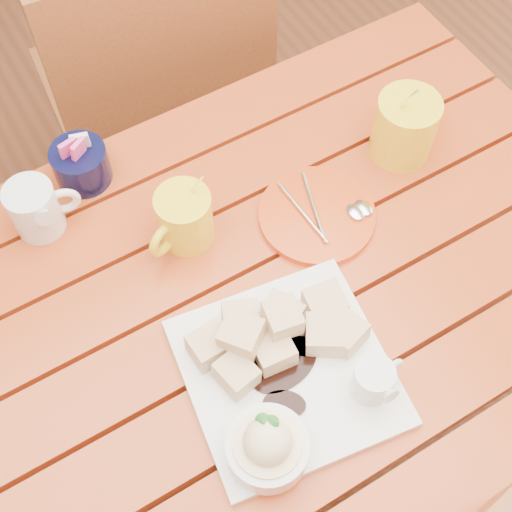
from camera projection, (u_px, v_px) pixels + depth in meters
ground at (255, 448)px, 1.68m from camera, size 5.00×5.00×0.00m
table at (254, 338)px, 1.12m from camera, size 1.20×0.79×0.75m
dessert_plate at (284, 382)px, 0.94m from camera, size 0.30×0.30×0.11m
coffee_mug_left at (183, 218)px, 1.05m from camera, size 0.12×0.08×0.14m
coffee_mug_right at (406, 126)px, 1.13m from camera, size 0.14×0.10×0.17m
cream_pitcher at (36, 208)px, 1.06m from camera, size 0.11×0.09×0.09m
sugar_caddy at (81, 164)px, 1.12m from camera, size 0.09×0.09×0.10m
orange_saucer at (318, 215)px, 1.10m from camera, size 0.18×0.18×0.02m
chair_far at (158, 92)px, 1.55m from camera, size 0.48×0.48×0.93m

